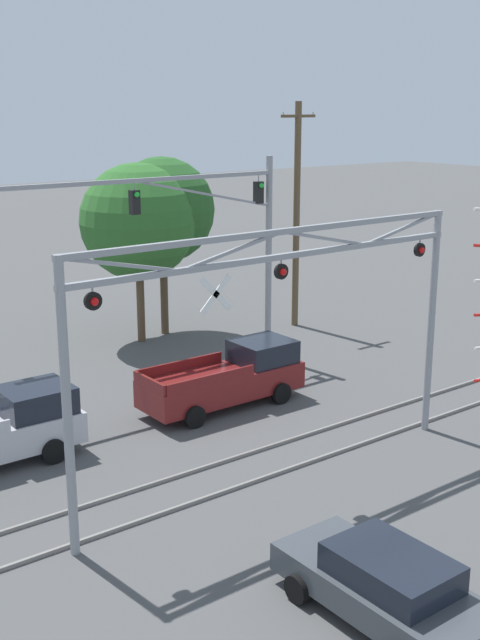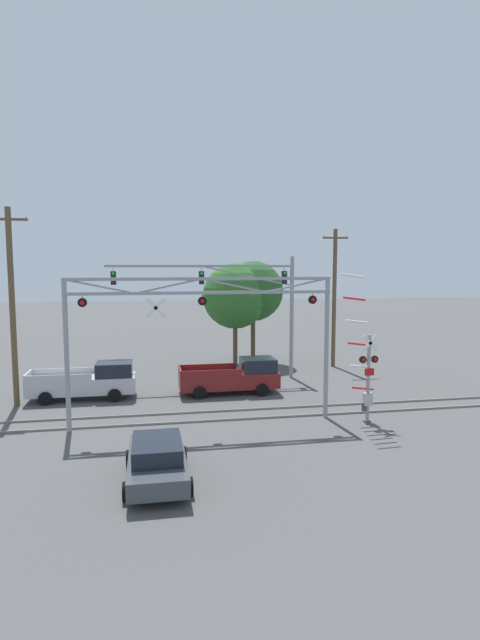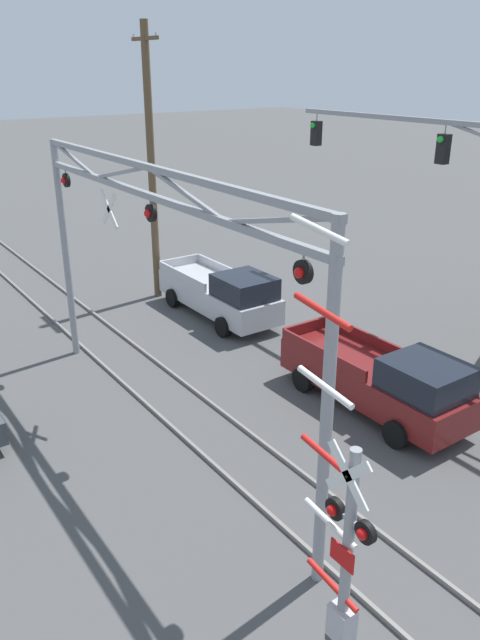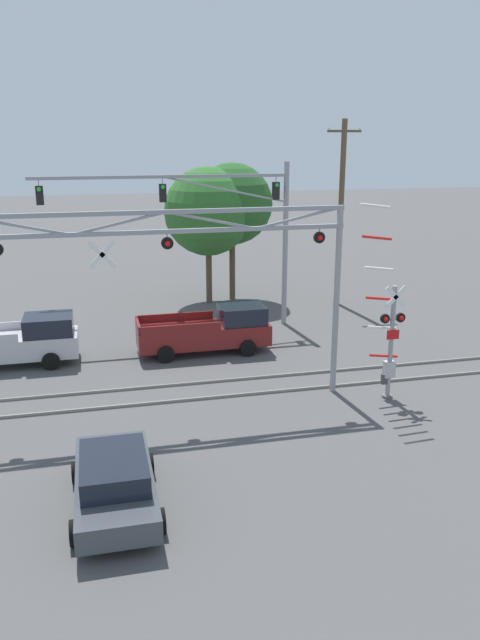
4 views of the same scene
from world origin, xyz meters
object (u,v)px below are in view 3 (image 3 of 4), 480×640
object	(u,v)px
pickup_truck_lead	(381,379)
utility_pole_left	(151,164)
pickup_truck_following	(222,293)
crossing_gantry	(152,248)
crossing_signal_mast	(341,556)

from	to	relation	value
pickup_truck_lead	utility_pole_left	size ratio (longest dim) A/B	0.55
pickup_truck_following	utility_pole_left	size ratio (longest dim) A/B	0.56
crossing_gantry	utility_pole_left	world-z (taller)	utility_pole_left
crossing_gantry	pickup_truck_following	size ratio (longest dim) A/B	2.11
pickup_truck_lead	crossing_signal_mast	bearing A→B (deg)	-51.55
pickup_truck_lead	utility_pole_left	bearing A→B (deg)	-177.15
crossing_gantry	pickup_truck_lead	bearing A→B (deg)	66.01
crossing_signal_mast	pickup_truck_lead	size ratio (longest dim) A/B	1.23
pickup_truck_lead	crossing_gantry	bearing A→B (deg)	-113.99
crossing_gantry	pickup_truck_lead	size ratio (longest dim) A/B	2.13
crossing_gantry	pickup_truck_lead	world-z (taller)	crossing_gantry
pickup_truck_lead	utility_pole_left	distance (m)	11.95
pickup_truck_following	utility_pole_left	bearing A→B (deg)	-166.64
crossing_signal_mast	pickup_truck_following	world-z (taller)	crossing_signal_mast
crossing_signal_mast	crossing_gantry	bearing A→B (deg)	171.91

